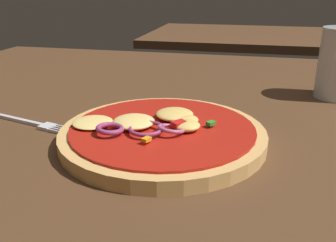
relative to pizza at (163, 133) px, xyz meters
name	(u,v)px	position (x,y,z in m)	size (l,w,h in m)	color
dining_table	(169,141)	(0.00, 0.03, -0.02)	(1.20, 1.10, 0.03)	#4C301C
pizza	(163,133)	(0.00, 0.00, 0.00)	(0.25, 0.25, 0.03)	tan
fork	(32,123)	(-0.19, 0.01, -0.01)	(0.17, 0.06, 0.00)	silver
background_table	(254,37)	(0.10, 1.04, -0.02)	(0.79, 0.53, 0.03)	#4C301C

